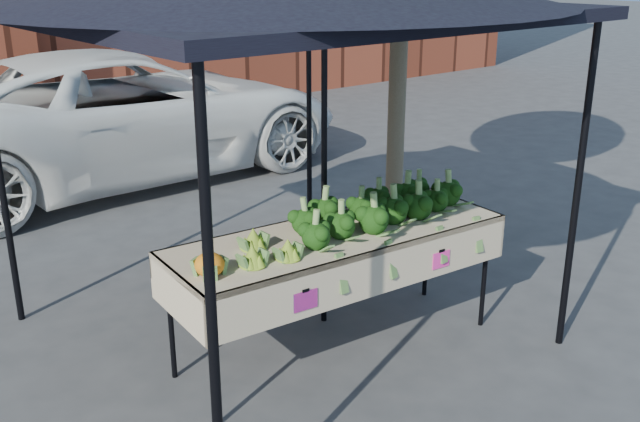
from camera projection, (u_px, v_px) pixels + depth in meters
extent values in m
plane|color=#333336|center=(333.00, 366.00, 5.00)|extent=(90.00, 90.00, 0.00)
cube|color=#BEAB90|center=(338.00, 292.00, 5.06)|extent=(2.47, 1.03, 0.90)
cube|color=#F22D8C|center=(316.00, 302.00, 4.36)|extent=(0.17, 0.01, 0.12)
cube|color=#EB2C98|center=(439.00, 256.00, 5.04)|extent=(0.17, 0.01, 0.12)
ellipsoid|color=black|center=(375.00, 203.00, 5.11)|extent=(1.53, 0.56, 0.25)
ellipsoid|color=#89A529|center=(260.00, 243.00, 4.47)|extent=(0.42, 0.46, 0.19)
ellipsoid|color=orange|center=(209.00, 262.00, 4.21)|extent=(0.19, 0.19, 0.17)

